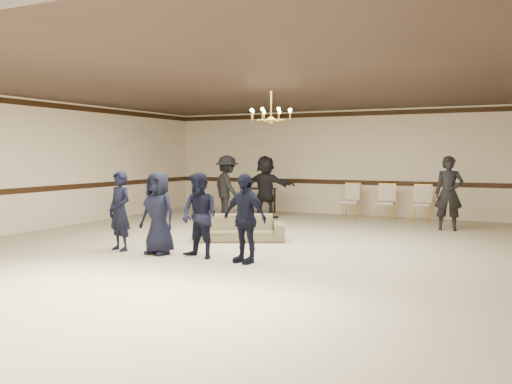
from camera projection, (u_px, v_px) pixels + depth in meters
room at (249, 168)px, 10.34m from camera, size 12.01×14.01×3.21m
chair_rail at (351, 182)px, 16.65m from camera, size 12.00×0.02×0.14m
crown_molding at (352, 114)px, 16.51m from camera, size 12.00×0.02×0.14m
chandelier at (271, 104)px, 11.15m from camera, size 0.94×0.94×0.89m
boy_a at (120, 211)px, 10.51m from camera, size 0.64×0.50×1.54m
boy_b at (158, 213)px, 10.12m from camera, size 0.79×0.56×1.54m
boy_c at (200, 216)px, 9.73m from camera, size 0.84×0.71×1.54m
boy_d at (245, 218)px, 9.34m from camera, size 0.96×0.57×1.54m
settee at (240, 228)px, 11.74m from camera, size 2.05×1.52×0.56m
adult_left at (227, 187)px, 15.62m from camera, size 1.35×1.24×1.82m
adult_mid at (266, 187)px, 15.86m from camera, size 1.70×0.57×1.82m
adult_right at (449, 193)px, 13.29m from camera, size 0.71×0.52×1.82m
banquet_chair_left at (351, 201)px, 15.85m from camera, size 0.51×0.51×1.00m
banquet_chair_mid at (385, 202)px, 15.41m from camera, size 0.52×0.52×1.00m
banquet_chair_right at (422, 204)px, 14.98m from camera, size 0.49×0.49×1.00m
console_table at (260, 200)px, 17.33m from camera, size 0.98×0.48×0.80m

